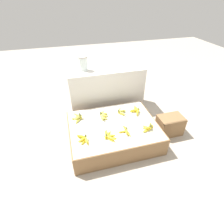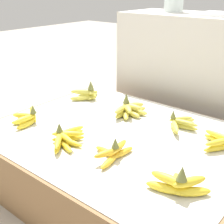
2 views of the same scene
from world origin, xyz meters
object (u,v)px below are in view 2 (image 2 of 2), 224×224
foam_tray_white (221,14)px  banana_bunch_front_left (28,117)px  banana_bunch_front_right (179,183)px  banana_bunch_front_midleft (66,138)px  banana_bunch_middle_right (224,140)px  banana_bunch_middle_midright (180,123)px  banana_bunch_middle_midleft (129,110)px  banana_bunch_middle_left (88,93)px  banana_bunch_front_midright (113,152)px

foam_tray_white → banana_bunch_front_left: bearing=-118.7°
banana_bunch_front_left → banana_bunch_front_right: 0.83m
banana_bunch_front_midleft → banana_bunch_middle_right: 0.66m
banana_bunch_middle_midright → banana_bunch_middle_right: banana_bunch_middle_right is taller
banana_bunch_front_left → banana_bunch_middle_midleft: banana_bunch_middle_midleft is taller
banana_bunch_front_right → banana_bunch_middle_left: 0.96m
banana_bunch_middle_midleft → foam_tray_white: bearing=70.6°
banana_bunch_front_midright → banana_bunch_middle_midleft: banana_bunch_middle_midleft is taller
banana_bunch_front_left → banana_bunch_front_midleft: bearing=-5.1°
banana_bunch_front_midright → banana_bunch_front_left: bearing=-179.0°
banana_bunch_front_left → foam_tray_white: foam_tray_white is taller
banana_bunch_front_right → banana_bunch_middle_midleft: bearing=141.0°
banana_bunch_middle_midleft → banana_bunch_front_midleft: bearing=-93.4°
banana_bunch_middle_midright → banana_bunch_middle_right: size_ratio=0.99×
banana_bunch_middle_right → banana_bunch_front_right: bearing=-89.2°
banana_bunch_middle_left → banana_bunch_middle_right: (0.83, -0.06, -0.00)m
banana_bunch_front_midright → banana_bunch_front_right: 0.30m
banana_bunch_front_midright → foam_tray_white: foam_tray_white is taller
banana_bunch_front_midright → foam_tray_white: 1.04m
banana_bunch_middle_right → foam_tray_white: size_ratio=1.15×
banana_bunch_front_left → banana_bunch_front_midleft: banana_bunch_front_left is taller
banana_bunch_front_left → banana_bunch_middle_midright: banana_bunch_front_left is taller
banana_bunch_front_right → banana_bunch_middle_midleft: (-0.50, 0.41, -0.00)m
banana_bunch_front_right → banana_bunch_front_midright: bearing=174.4°
banana_bunch_front_midright → banana_bunch_middle_midright: 0.41m
banana_bunch_front_midleft → banana_bunch_front_right: 0.53m
banana_bunch_middle_midright → banana_bunch_middle_left: bearing=178.4°
banana_bunch_middle_right → banana_bunch_middle_midleft: bearing=178.8°
banana_bunch_front_midleft → banana_bunch_front_midright: (0.23, 0.04, 0.00)m
banana_bunch_front_midleft → banana_bunch_middle_midleft: banana_bunch_middle_midleft is taller
banana_bunch_middle_midright → banana_bunch_front_midright: bearing=-99.5°
foam_tray_white → banana_bunch_front_midright: bearing=-89.4°
banana_bunch_front_left → banana_bunch_middle_left: bearing=92.0°
banana_bunch_front_left → banana_bunch_front_right: (0.83, -0.02, 0.01)m
banana_bunch_front_midleft → banana_bunch_middle_left: (-0.31, 0.46, 0.01)m
banana_bunch_middle_left → foam_tray_white: bearing=43.8°
banana_bunch_front_left → banana_bunch_middle_left: (-0.02, 0.43, 0.01)m
banana_bunch_front_left → banana_bunch_middle_midleft: size_ratio=0.85×
banana_bunch_middle_midleft → banana_bunch_middle_midright: bearing=6.0°
banana_bunch_middle_left → banana_bunch_middle_midright: bearing=-1.6°
foam_tray_white → banana_bunch_middle_midright: bearing=-81.6°
banana_bunch_front_midright → banana_bunch_middle_right: (0.29, 0.37, 0.00)m
banana_bunch_middle_midright → foam_tray_white: bearing=98.4°
banana_bunch_middle_midright → foam_tray_white: (-0.08, 0.53, 0.45)m
banana_bunch_middle_left → banana_bunch_middle_midright: 0.61m
banana_bunch_front_midleft → banana_bunch_middle_right: banana_bunch_middle_right is taller
banana_bunch_front_midright → banana_bunch_middle_midright: banana_bunch_front_midright is taller
banana_bunch_front_midright → banana_bunch_middle_left: (-0.54, 0.43, 0.01)m
banana_bunch_front_midright → foam_tray_white: bearing=90.6°
banana_bunch_front_left → foam_tray_white: size_ratio=0.89×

